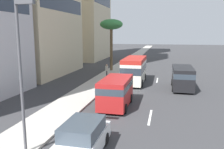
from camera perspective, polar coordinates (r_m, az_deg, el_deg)
name	(u,v)px	position (r m, az deg, el deg)	size (l,w,h in m)	color
ground_plane	(158,75)	(34.74, 11.22, -0.05)	(198.00, 198.00, 0.00)	#38383A
sidewalk_right	(113,73)	(35.56, 0.21, 0.49)	(162.00, 3.09, 0.15)	#B2ADA3
lane_stripe_mid	(150,117)	(17.30, 9.28, -10.19)	(3.20, 0.16, 0.01)	silver
lane_stripe_far	(157,80)	(30.58, 10.97, -1.39)	(3.20, 0.16, 0.01)	silver
minibus_lead	(134,69)	(28.22, 5.48, 1.27)	(6.75, 2.44, 3.08)	silver
van_second	(116,91)	(19.06, 0.99, -3.93)	(4.83, 2.23, 2.36)	#A51E1E
van_third	(183,76)	(26.26, 16.83, -0.47)	(5.33, 2.21, 2.38)	black
car_fourth	(82,140)	(11.95, -7.41, -15.60)	(4.70, 1.92, 1.67)	white
pedestrian_near_lamp	(107,70)	(30.92, -1.28, 1.08)	(0.36, 0.39, 1.80)	#333338
palm_tree	(111,26)	(36.97, -0.16, 11.81)	(3.54, 3.54, 7.99)	brown
street_lamp	(22,62)	(11.56, -21.15, 2.76)	(0.24, 0.97, 7.30)	#4C4C51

